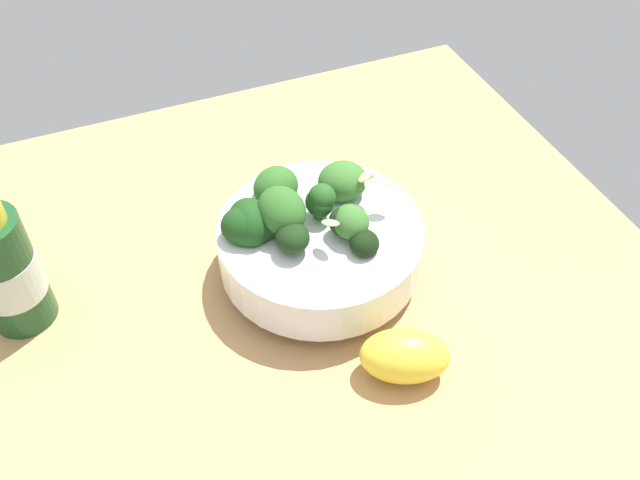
% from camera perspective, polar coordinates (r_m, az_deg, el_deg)
% --- Properties ---
extents(ground_plane, '(0.67, 0.67, 0.04)m').
position_cam_1_polar(ground_plane, '(0.61, -1.51, -6.74)').
color(ground_plane, tan).
extents(bowl_of_broccoli, '(0.18, 0.18, 0.11)m').
position_cam_1_polar(bowl_of_broccoli, '(0.59, -0.58, 0.22)').
color(bowl_of_broccoli, white).
rests_on(bowl_of_broccoli, ground_plane).
extents(lemon_wedge, '(0.07, 0.08, 0.04)m').
position_cam_1_polar(lemon_wedge, '(0.54, 7.11, -9.61)').
color(lemon_wedge, yellow).
rests_on(lemon_wedge, ground_plane).
extents(bottle_tall, '(0.05, 0.05, 0.13)m').
position_cam_1_polar(bottle_tall, '(0.60, -24.92, -2.30)').
color(bottle_tall, '#194723').
rests_on(bottle_tall, ground_plane).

